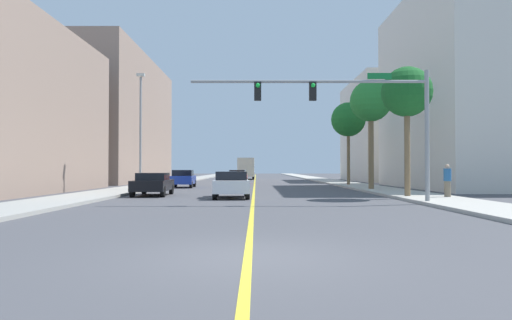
# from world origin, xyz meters

# --- Properties ---
(ground) EXTENTS (192.00, 192.00, 0.00)m
(ground) POSITION_xyz_m (0.00, 42.00, 0.00)
(ground) COLOR #47474C
(sidewalk_left) EXTENTS (3.34, 168.00, 0.15)m
(sidewalk_left) POSITION_xyz_m (-9.21, 42.00, 0.07)
(sidewalk_left) COLOR #9E9B93
(sidewalk_left) RESTS_ON ground
(sidewalk_right) EXTENTS (3.34, 168.00, 0.15)m
(sidewalk_right) POSITION_xyz_m (9.21, 42.00, 0.07)
(sidewalk_right) COLOR #B2ADA3
(sidewalk_right) RESTS_ON ground
(lane_marking_center) EXTENTS (0.16, 144.00, 0.01)m
(lane_marking_center) POSITION_xyz_m (0.00, 42.00, 0.00)
(lane_marking_center) COLOR yellow
(lane_marking_center) RESTS_ON ground
(building_left_far) EXTENTS (12.11, 26.44, 15.08)m
(building_left_far) POSITION_xyz_m (-18.82, 47.12, 7.54)
(building_left_far) COLOR gray
(building_left_far) RESTS_ON ground
(building_right_near) EXTENTS (17.06, 17.77, 16.14)m
(building_right_near) POSITION_xyz_m (21.30, 29.01, 8.07)
(building_right_near) COLOR silver
(building_right_near) RESTS_ON ground
(building_right_far) EXTENTS (16.24, 16.38, 13.12)m
(building_right_far) POSITION_xyz_m (20.89, 50.80, 6.56)
(building_right_far) COLOR silver
(building_right_far) RESTS_ON ground
(traffic_signal_mast) EXTENTS (10.86, 0.36, 5.96)m
(traffic_signal_mast) POSITION_xyz_m (4.48, 12.15, 4.53)
(traffic_signal_mast) COLOR gray
(traffic_signal_mast) RESTS_ON sidewalk_right
(street_lamp) EXTENTS (0.56, 0.28, 8.22)m
(street_lamp) POSITION_xyz_m (-8.04, 23.52, 4.68)
(street_lamp) COLOR gray
(street_lamp) RESTS_ON sidewalk_left
(palm_near) EXTENTS (2.69, 2.69, 6.95)m
(palm_near) POSITION_xyz_m (8.27, 15.85, 5.67)
(palm_near) COLOR brown
(palm_near) RESTS_ON sidewalk_right
(palm_mid) EXTENTS (3.03, 3.03, 7.94)m
(palm_mid) POSITION_xyz_m (8.56, 24.54, 6.46)
(palm_mid) COLOR brown
(palm_mid) RESTS_ON sidewalk_right
(palm_far) EXTENTS (3.17, 3.17, 7.59)m
(palm_far) POSITION_xyz_m (8.69, 33.23, 6.11)
(palm_far) COLOR brown
(palm_far) RESTS_ON sidewalk_right
(car_white) EXTENTS (2.09, 4.10, 1.45)m
(car_white) POSITION_xyz_m (-1.21, 16.51, 0.75)
(car_white) COLOR white
(car_white) RESTS_ON ground
(car_blue) EXTENTS (1.98, 3.90, 1.49)m
(car_blue) POSITION_xyz_m (-6.07, 30.04, 0.77)
(car_blue) COLOR #1E389E
(car_blue) RESTS_ON ground
(car_red) EXTENTS (1.98, 4.39, 1.46)m
(car_red) POSITION_xyz_m (-1.80, 40.04, 0.76)
(car_red) COLOR red
(car_red) RESTS_ON ground
(car_black) EXTENTS (2.05, 4.24, 1.36)m
(car_black) POSITION_xyz_m (-6.00, 18.55, 0.72)
(car_black) COLOR black
(car_black) RESTS_ON ground
(delivery_truck) EXTENTS (2.41, 8.20, 3.16)m
(delivery_truck) POSITION_xyz_m (-1.31, 59.17, 1.68)
(delivery_truck) COLOR #194799
(delivery_truck) RESTS_ON ground
(pedestrian) EXTENTS (0.38, 0.38, 1.69)m
(pedestrian) POSITION_xyz_m (10.09, 15.06, 0.99)
(pedestrian) COLOR #726651
(pedestrian) RESTS_ON sidewalk_right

